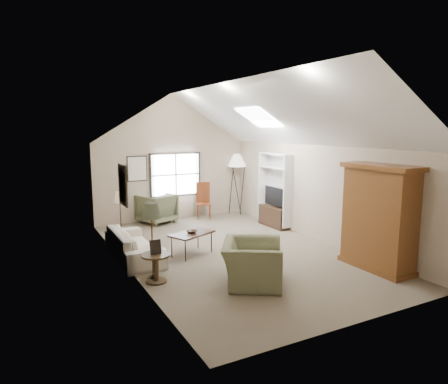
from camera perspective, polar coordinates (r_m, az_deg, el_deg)
name	(u,v)px	position (r m, az deg, el deg)	size (l,w,h in m)	color
room_shell	(232,116)	(9.23, 1.17, 10.79)	(5.01, 8.01, 4.00)	#6C614D
window	(176,175)	(12.96, -6.93, 2.48)	(1.72, 0.08, 1.42)	black
skylight	(259,117)	(10.67, 5.03, 10.61)	(0.80, 1.20, 0.52)	white
wall_art	(131,176)	(10.42, -13.21, 2.21)	(1.97, 3.71, 0.88)	black
armoire	(379,217)	(8.93, 21.26, -3.41)	(0.60, 1.50, 2.20)	brown
tv_alcove	(275,189)	(11.96, 7.28, 0.46)	(0.32, 1.30, 2.10)	white
media_console	(274,217)	(12.11, 7.12, -3.52)	(0.34, 1.18, 0.60)	#382316
tv_panel	(274,196)	(11.99, 7.18, -0.63)	(0.05, 0.90, 0.55)	black
sofa	(134,244)	(9.37, -12.76, -7.31)	(2.23, 0.87, 0.65)	beige
armchair_near	(252,263)	(7.74, 4.03, -10.02)	(1.25, 1.10, 0.82)	#6D6D4C
armchair_far	(156,208)	(12.63, -9.63, -2.31)	(0.98, 1.01, 0.92)	#5B6446
coffee_table	(192,244)	(9.43, -4.59, -7.38)	(1.03, 0.57, 0.53)	#362216
bowl	(192,232)	(9.35, -4.62, -5.65)	(0.25, 0.25, 0.06)	#342215
side_table	(156,268)	(7.92, -9.69, -10.66)	(0.56, 0.56, 0.56)	#362716
side_chair	(204,201)	(13.05, -2.94, -1.25)	(0.46, 0.46, 1.18)	brown
tripod_lamp	(237,184)	(13.62, 1.85, 1.19)	(0.61, 0.61, 2.11)	white
dark_lamp	(152,240)	(7.95, -10.23, -6.83)	(0.37, 0.37, 1.55)	#2C2F21
tan_lamp	(121,218)	(10.41, -14.55, -3.61)	(0.28, 0.28, 1.40)	tan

